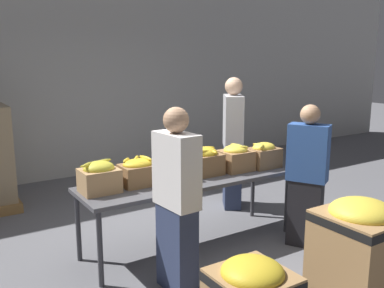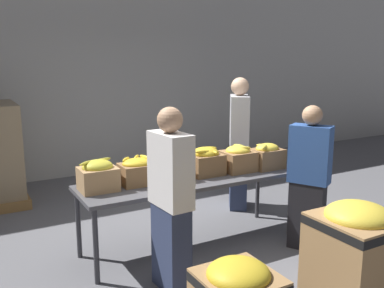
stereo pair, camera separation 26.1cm
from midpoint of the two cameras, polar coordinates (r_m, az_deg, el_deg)
name	(u,v)px [view 2 (the right image)]	position (r m, az deg, el deg)	size (l,w,h in m)	color
ground_plane	(191,245)	(4.82, 1.43, -13.28)	(30.00, 30.00, 0.00)	slate
wall_back	(92,58)	(7.53, -12.21, 11.11)	(16.00, 0.08, 4.00)	#B7B7B2
sorting_table	(191,183)	(4.57, 1.48, -5.26)	(2.40, 0.72, 0.76)	#4C4C51
banana_box_0	(98,175)	(4.18, -10.69, -4.11)	(0.36, 0.30, 0.31)	tan
banana_box_1	(138,171)	(4.33, -5.56, -3.58)	(0.35, 0.30, 0.29)	olive
banana_box_2	(170,167)	(4.44, -1.31, -3.08)	(0.35, 0.28, 0.30)	olive
banana_box_3	(205,161)	(4.66, 3.39, -2.25)	(0.37, 0.32, 0.31)	olive
banana_box_4	(238,158)	(4.84, 7.69, -1.93)	(0.35, 0.32, 0.30)	olive
banana_box_5	(267,156)	(5.01, 11.44, -1.57)	(0.36, 0.28, 0.30)	olive
volunteer_0	(309,179)	(4.68, 16.87, -4.53)	(0.38, 0.46, 1.54)	black
volunteer_1	(171,201)	(3.69, -0.80, -7.69)	(0.25, 0.45, 1.62)	#2D3856
volunteer_2	(239,144)	(5.76, 7.55, -0.04)	(0.45, 0.53, 1.76)	#2D3856
donation_bin_1	(355,251)	(3.88, 22.82, -13.05)	(0.63, 0.63, 0.88)	#A37A4C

